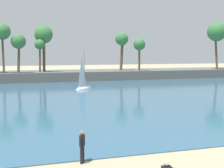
{
  "coord_description": "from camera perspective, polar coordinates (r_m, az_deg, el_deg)",
  "views": [
    {
      "loc": [
        -4.79,
        -8.51,
        5.57
      ],
      "look_at": [
        1.85,
        12.1,
        3.48
      ],
      "focal_mm": 53.38,
      "sensor_mm": 36.0,
      "label": 1
    }
  ],
  "objects": [
    {
      "name": "palm_headland",
      "position": [
        63.73,
        -12.91,
        3.21
      ],
      "size": [
        93.82,
        6.53,
        13.08
      ],
      "color": "#605B54",
      "rests_on": "ground"
    },
    {
      "name": "sailboat_mid_bay",
      "position": [
        49.86,
        -4.91,
        -0.19
      ],
      "size": [
        3.74,
        4.15,
        6.26
      ],
      "color": "white",
      "rests_on": "sea"
    },
    {
      "name": "sea",
      "position": [
        60.33,
        -13.23,
        0.1
      ],
      "size": [
        220.0,
        87.38,
        0.06
      ],
      "primitive_type": "cube",
      "color": "#33607F",
      "rests_on": "ground"
    },
    {
      "name": "person_at_waterline",
      "position": [
        16.98,
        -5.13,
        -10.48
      ],
      "size": [
        0.34,
        0.49,
        1.67
      ],
      "color": "black",
      "rests_on": "ground"
    }
  ]
}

